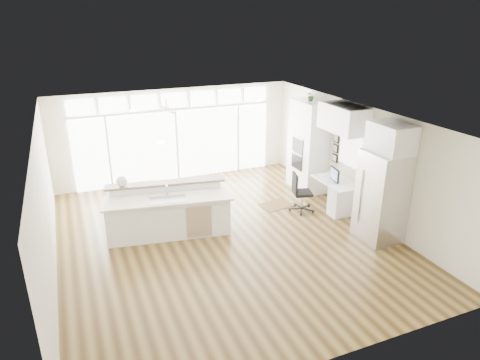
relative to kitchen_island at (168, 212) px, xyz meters
name	(u,v)px	position (x,y,z in m)	size (l,w,h in m)	color
floor	(225,237)	(1.10, -0.58, -0.56)	(7.00, 8.00, 0.02)	#443015
ceiling	(223,118)	(1.10, -0.58, 2.15)	(7.00, 8.00, 0.02)	white
wall_back	(176,135)	(1.10, 3.42, 0.80)	(7.00, 0.04, 2.70)	beige
wall_front	(330,283)	(1.10, -4.58, 0.80)	(7.00, 0.04, 2.70)	beige
wall_left	(45,208)	(-2.40, -0.58, 0.80)	(0.04, 8.00, 2.70)	beige
wall_right	(359,160)	(4.60, -0.58, 0.80)	(0.04, 8.00, 2.70)	beige
glass_wall	(177,145)	(1.10, 3.36, 0.50)	(5.80, 0.06, 2.08)	white
transom_row	(174,100)	(1.10, 3.36, 1.83)	(5.90, 0.06, 0.40)	white
desk_window	(351,149)	(4.56, -0.28, 1.00)	(0.04, 0.85, 0.85)	silver
ceiling_fan	(166,105)	(0.60, 2.22, 1.93)	(1.16, 1.16, 0.32)	silver
recessed_lights	(219,117)	(1.10, -0.38, 2.13)	(3.40, 3.00, 0.02)	silver
oven_cabinet	(308,146)	(4.27, 1.22, 0.70)	(0.64, 1.20, 2.50)	white
desk_nook	(336,195)	(4.23, -0.28, -0.17)	(0.72, 1.30, 0.76)	white
upper_cabinets	(344,118)	(4.27, -0.28, 1.80)	(0.64, 1.30, 0.64)	white
refrigerator	(381,197)	(4.21, -1.93, 0.45)	(0.76, 0.90, 2.00)	silver
fridge_cabinet	(391,138)	(4.27, -1.93, 1.75)	(0.64, 0.90, 0.60)	white
framed_photos	(336,148)	(4.56, 0.34, 0.85)	(0.06, 0.22, 0.80)	black
kitchen_island	(168,212)	(0.00, 0.00, 0.00)	(2.79, 1.05, 1.11)	white
rug	(276,205)	(2.96, 0.48, -0.55)	(0.81, 0.58, 0.01)	#382512
office_chair	(303,193)	(3.38, -0.08, -0.05)	(0.53, 0.49, 1.01)	black
fishbowl	(122,181)	(-0.87, 0.55, 0.67)	(0.24, 0.24, 0.24)	white
monitor	(335,174)	(4.15, -0.28, 0.39)	(0.08, 0.45, 0.38)	black
keyboard	(328,182)	(3.98, -0.28, 0.21)	(0.12, 0.32, 0.02)	silver
potted_plant	(311,97)	(4.27, 1.22, 2.06)	(0.25, 0.28, 0.22)	#255022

